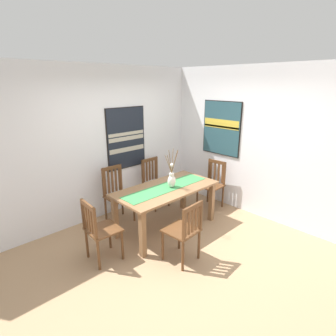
% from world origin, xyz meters
% --- Properties ---
extents(ground_plane, '(6.40, 6.40, 0.03)m').
position_xyz_m(ground_plane, '(0.00, 0.00, -0.01)').
color(ground_plane, '#A37F5B').
extents(wall_back, '(6.40, 0.12, 2.70)m').
position_xyz_m(wall_back, '(0.00, 1.86, 1.35)').
color(wall_back, silver).
rests_on(wall_back, ground_plane).
extents(wall_side, '(0.12, 6.40, 2.70)m').
position_xyz_m(wall_side, '(1.86, 0.00, 1.35)').
color(wall_side, silver).
rests_on(wall_side, ground_plane).
extents(dining_table, '(1.74, 0.85, 0.75)m').
position_xyz_m(dining_table, '(0.23, 0.63, 0.63)').
color(dining_table, '#8E6642').
rests_on(dining_table, ground_plane).
extents(table_runner, '(1.60, 0.36, 0.01)m').
position_xyz_m(table_runner, '(0.23, 0.63, 0.75)').
color(table_runner, '#388447').
rests_on(table_runner, dining_table).
extents(centerpiece_vase, '(0.29, 0.33, 0.66)m').
position_xyz_m(centerpiece_vase, '(0.30, 0.57, 0.89)').
color(centerpiece_vase, silver).
rests_on(centerpiece_vase, dining_table).
extents(chair_0, '(0.44, 0.44, 0.94)m').
position_xyz_m(chair_0, '(1.48, 0.62, 0.49)').
color(chair_0, brown).
rests_on(chair_0, ground_plane).
extents(chair_1, '(0.42, 0.42, 0.99)m').
position_xyz_m(chair_1, '(-0.19, 1.46, 0.52)').
color(chair_1, brown).
rests_on(chair_1, ground_plane).
extents(chair_2, '(0.45, 0.45, 0.91)m').
position_xyz_m(chair_2, '(-1.03, 0.62, 0.49)').
color(chair_2, brown).
rests_on(chair_2, ground_plane).
extents(chair_3, '(0.45, 0.45, 0.90)m').
position_xyz_m(chair_3, '(-0.20, -0.20, 0.49)').
color(chair_3, brown).
rests_on(chair_3, ground_plane).
extents(chair_4, '(0.42, 0.42, 0.96)m').
position_xyz_m(chair_4, '(0.69, 1.47, 0.51)').
color(chair_4, brown).
rests_on(chair_4, ground_plane).
extents(painting_on_back_wall, '(0.84, 0.05, 1.15)m').
position_xyz_m(painting_on_back_wall, '(0.30, 1.79, 1.39)').
color(painting_on_back_wall, black).
extents(painting_on_side_wall, '(0.05, 0.85, 1.05)m').
position_xyz_m(painting_on_side_wall, '(1.79, 0.70, 1.54)').
color(painting_on_side_wall, black).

